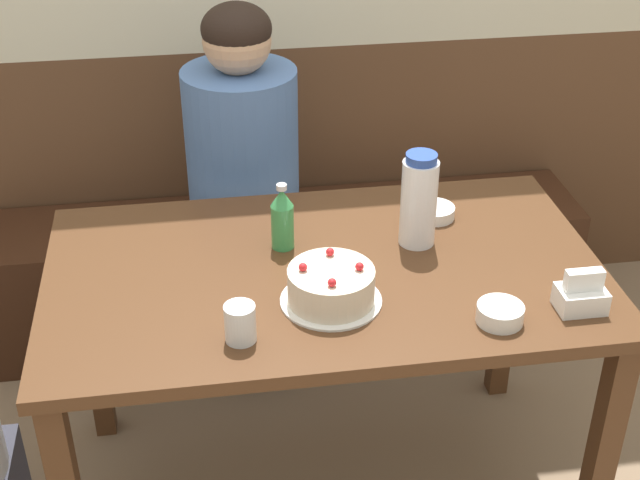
% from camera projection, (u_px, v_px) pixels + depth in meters
% --- Properties ---
extents(bench_seat, '(2.06, 0.38, 0.46)m').
position_uv_depth(bench_seat, '(288.00, 270.00, 3.20)').
color(bench_seat, '#381E11').
rests_on(bench_seat, ground_plane).
extents(dining_table, '(1.38, 0.81, 0.77)m').
position_uv_depth(dining_table, '(324.00, 300.00, 2.26)').
color(dining_table, '#4C2D19').
rests_on(dining_table, ground_plane).
extents(birthday_cake, '(0.24, 0.24, 0.11)m').
position_uv_depth(birthday_cake, '(331.00, 286.00, 2.06)').
color(birthday_cake, white).
rests_on(birthday_cake, dining_table).
extents(water_pitcher, '(0.09, 0.09, 0.25)m').
position_uv_depth(water_pitcher, '(419.00, 200.00, 2.25)').
color(water_pitcher, white).
rests_on(water_pitcher, dining_table).
extents(soju_bottle, '(0.06, 0.06, 0.18)m').
position_uv_depth(soju_bottle, '(282.00, 218.00, 2.25)').
color(soju_bottle, '#388E4C').
rests_on(soju_bottle, dining_table).
extents(napkin_holder, '(0.11, 0.08, 0.11)m').
position_uv_depth(napkin_holder, '(581.00, 295.00, 2.04)').
color(napkin_holder, white).
rests_on(napkin_holder, dining_table).
extents(bowl_soup_white, '(0.11, 0.11, 0.04)m').
position_uv_depth(bowl_soup_white, '(500.00, 314.00, 2.01)').
color(bowl_soup_white, white).
rests_on(bowl_soup_white, dining_table).
extents(bowl_rice_small, '(0.11, 0.11, 0.03)m').
position_uv_depth(bowl_rice_small, '(434.00, 212.00, 2.42)').
color(bowl_rice_small, white).
rests_on(bowl_rice_small, dining_table).
extents(glass_water_tall, '(0.07, 0.07, 0.09)m').
position_uv_depth(glass_water_tall, '(240.00, 323.00, 1.94)').
color(glass_water_tall, silver).
rests_on(glass_water_tall, dining_table).
extents(person_pale_blue_shirt, '(0.35, 0.35, 1.25)m').
position_uv_depth(person_pale_blue_shirt, '(245.00, 202.00, 2.84)').
color(person_pale_blue_shirt, '#33333D').
rests_on(person_pale_blue_shirt, ground_plane).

